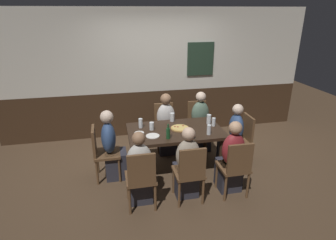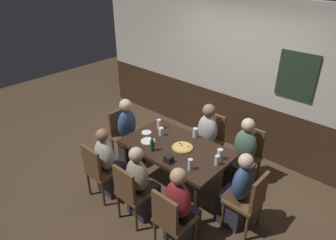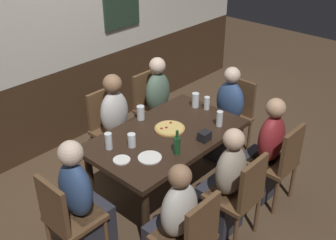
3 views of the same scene
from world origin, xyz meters
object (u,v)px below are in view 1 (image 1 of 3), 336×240
object	(u,v)px
tumbler_short	(152,126)
condiment_caddy	(191,135)
chair_right_far	(198,121)
person_right_near	(231,162)
dining_table	(175,135)
beer_bottle_green	(168,133)
person_mid_far	(166,128)
person_head_east	(232,140)
highball_clear	(209,119)
plate_white_large	(153,136)
pizza	(180,128)
chair_head_east	(241,137)
chair_mid_far	(165,124)
person_right_far	(200,125)
chair_head_west	(102,150)
chair_left_near	(141,177)
chair_mid_near	(190,171)
person_mid_near	(187,167)
tumbler_water	(172,118)
plate_white_small	(139,133)
beer_glass_half	(214,123)
person_head_west	(113,150)
chair_right_near	(236,166)
pint_glass_stout	(209,130)
person_left_near	(140,173)

from	to	relation	value
tumbler_short	condiment_caddy	bearing A→B (deg)	-38.65
chair_right_far	person_right_near	world-z (taller)	person_right_near
dining_table	beer_bottle_green	world-z (taller)	beer_bottle_green
person_right_near	condiment_caddy	distance (m)	0.70
person_right_near	person_mid_far	bearing A→B (deg)	115.34
person_head_east	condiment_caddy	bearing A→B (deg)	-158.35
highball_clear	plate_white_large	distance (m)	1.07
pizza	condiment_caddy	world-z (taller)	condiment_caddy
chair_head_east	chair_mid_far	xyz separation A→B (m)	(-1.17, 0.87, 0.00)
person_right_far	chair_head_west	bearing A→B (deg)	-159.06
dining_table	pizza	distance (m)	0.13
chair_left_near	chair_mid_near	size ratio (longest dim) A/B	1.00
person_mid_near	tumbler_water	distance (m)	1.14
chair_mid_near	tumbler_water	distance (m)	1.29
chair_right_far	plate_white_small	xyz separation A→B (m)	(-1.25, -0.89, 0.25)
person_head_east	tumbler_water	bearing A→B (deg)	158.62
beer_glass_half	chair_mid_near	bearing A→B (deg)	-126.36
person_mid_far	tumbler_short	size ratio (longest dim) A/B	8.83
person_right_near	chair_right_far	bearing A→B (deg)	90.00
person_right_near	chair_head_east	bearing A→B (deg)	54.28
chair_left_near	person_mid_far	xyz separation A→B (m)	(0.67, 1.57, -0.02)
dining_table	chair_head_west	xyz separation A→B (m)	(-1.17, 0.00, -0.16)
person_head_west	tumbler_short	world-z (taller)	person_head_west
person_right_near	plate_white_small	bearing A→B (deg)	151.25
dining_table	person_right_far	world-z (taller)	person_right_far
chair_right_near	person_right_far	world-z (taller)	person_right_far
dining_table	chair_right_far	bearing A→B (deg)	52.43
person_mid_far	plate_white_small	world-z (taller)	person_mid_far
chair_mid_far	person_head_east	xyz separation A→B (m)	(1.01, -0.87, -0.04)
person_head_west	tumbler_water	size ratio (longest dim) A/B	7.82
chair_head_west	pizza	size ratio (longest dim) A/B	2.98
plate_white_small	tumbler_water	bearing A→B (deg)	32.85
pint_glass_stout	tumbler_short	distance (m)	0.91
chair_head_east	tumbler_water	distance (m)	1.24
chair_right_far	chair_mid_far	xyz separation A→B (m)	(-0.67, 0.00, 0.00)
person_head_east	pint_glass_stout	size ratio (longest dim) A/B	7.02
tumbler_water	plate_white_small	xyz separation A→B (m)	(-0.62, -0.40, -0.06)
person_left_near	person_mid_near	xyz separation A→B (m)	(0.67, -0.00, 0.00)
person_left_near	beer_bottle_green	xyz separation A→B (m)	(0.49, 0.41, 0.38)
beer_glass_half	beer_bottle_green	bearing A→B (deg)	-158.96
chair_mid_near	chair_left_near	bearing A→B (deg)	180.00
person_right_far	person_mid_near	bearing A→B (deg)	-115.37
chair_mid_far	tumbler_water	distance (m)	0.58
person_head_east	beer_bottle_green	size ratio (longest dim) A/B	4.70
dining_table	highball_clear	bearing A→B (deg)	13.50
tumbler_short	highball_clear	xyz separation A→B (m)	(0.99, 0.07, 0.01)
chair_right_far	pizza	world-z (taller)	chair_right_far
chair_right_near	chair_mid_far	bearing A→B (deg)	111.04
tumbler_water	plate_white_small	bearing A→B (deg)	-147.15
person_right_far	person_mid_far	distance (m)	0.67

